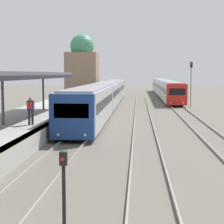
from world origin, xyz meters
TOP-DOWN VIEW (x-y plane):
  - platform_canopy at (-4.14, 16.95)m, footprint 4.00×23.55m
  - person_on_platform at (-2.59, 17.13)m, footprint 0.40×0.40m
  - train_near at (0.00, 39.02)m, footprint 2.58×45.48m
  - train_far at (8.38, 62.41)m, footprint 2.48×44.12m
  - signal_post_near at (1.82, 5.00)m, footprint 0.20×0.21m
  - signal_mast_far at (10.09, 41.20)m, footprint 0.28×0.29m
  - distant_domed_building at (-4.54, 50.77)m, footprint 4.55×4.55m

SIDE VIEW (x-z plane):
  - signal_post_near at x=1.82m, z-range 0.23..2.22m
  - train_far at x=8.38m, z-range 0.17..3.08m
  - train_near at x=0.00m, z-range 0.17..3.16m
  - person_on_platform at x=-2.59m, z-range 1.14..2.81m
  - signal_mast_far at x=10.09m, z-range 0.67..6.11m
  - platform_canopy at x=-4.14m, z-range 2.44..5.58m
  - distant_domed_building at x=-4.54m, z-range -0.34..9.46m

